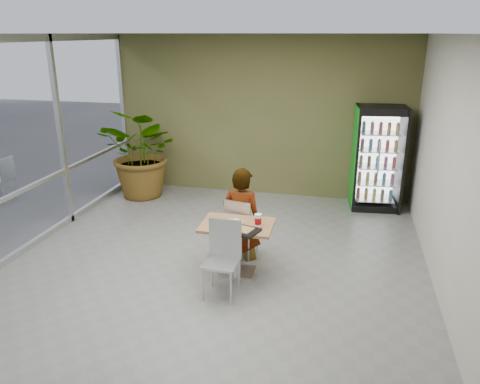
% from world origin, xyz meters
% --- Properties ---
extents(ground, '(7.00, 7.00, 0.00)m').
position_xyz_m(ground, '(0.00, 0.00, 0.00)').
color(ground, slate).
rests_on(ground, ground).
extents(room_envelope, '(6.00, 7.00, 3.20)m').
position_xyz_m(room_envelope, '(0.00, 0.00, 1.60)').
color(room_envelope, beige).
rests_on(room_envelope, ground).
extents(storefront_frame, '(0.10, 7.00, 3.20)m').
position_xyz_m(storefront_frame, '(-3.00, 0.00, 1.60)').
color(storefront_frame, silver).
rests_on(storefront_frame, ground).
extents(dining_table, '(0.99, 0.70, 0.75)m').
position_xyz_m(dining_table, '(0.36, -0.03, 0.54)').
color(dining_table, '#AE714A').
rests_on(dining_table, ground).
extents(chair_far, '(0.48, 0.49, 0.92)m').
position_xyz_m(chair_far, '(0.28, 0.47, 0.54)').
color(chair_far, silver).
rests_on(chair_far, ground).
extents(chair_near, '(0.45, 0.45, 0.97)m').
position_xyz_m(chair_near, '(0.30, -0.54, 0.57)').
color(chair_near, silver).
rests_on(chair_near, ground).
extents(seated_woman, '(0.69, 0.52, 1.69)m').
position_xyz_m(seated_woman, '(0.30, 0.52, 0.54)').
color(seated_woman, black).
rests_on(seated_woman, ground).
extents(pizza_plate, '(0.34, 0.33, 0.03)m').
position_xyz_m(pizza_plate, '(0.31, 0.01, 0.77)').
color(pizza_plate, white).
rests_on(pizza_plate, dining_table).
extents(soda_cup, '(0.09, 0.09, 0.17)m').
position_xyz_m(soda_cup, '(0.65, -0.03, 0.83)').
color(soda_cup, white).
rests_on(soda_cup, dining_table).
extents(napkin_stack, '(0.20, 0.20, 0.02)m').
position_xyz_m(napkin_stack, '(0.13, -0.23, 0.76)').
color(napkin_stack, white).
rests_on(napkin_stack, dining_table).
extents(cafeteria_tray, '(0.54, 0.46, 0.03)m').
position_xyz_m(cafeteria_tray, '(0.46, -0.26, 0.76)').
color(cafeteria_tray, black).
rests_on(cafeteria_tray, dining_table).
extents(beverage_fridge, '(0.96, 0.77, 1.95)m').
position_xyz_m(beverage_fridge, '(2.31, 3.13, 0.98)').
color(beverage_fridge, black).
rests_on(beverage_fridge, ground).
extents(potted_plant, '(2.01, 1.86, 1.84)m').
position_xyz_m(potted_plant, '(-2.23, 2.75, 0.92)').
color(potted_plant, '#2B6C30').
rests_on(potted_plant, ground).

